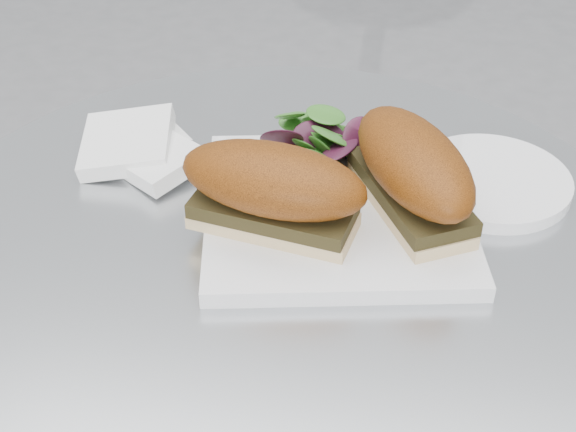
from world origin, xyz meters
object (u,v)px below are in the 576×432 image
(plate, at_px, (336,210))
(sandwich_right, at_px, (413,169))
(saucer, at_px, (491,181))
(sandwich_left, at_px, (273,188))

(plate, distance_m, sandwich_right, 0.08)
(sandwich_right, distance_m, saucer, 0.12)
(plate, distance_m, saucer, 0.16)
(plate, bearing_deg, sandwich_left, -139.84)
(plate, height_order, saucer, plate)
(saucer, bearing_deg, sandwich_left, -149.69)
(sandwich_left, xyz_separation_m, sandwich_right, (0.12, 0.05, 0.00))
(sandwich_left, height_order, sandwich_right, same)
(plate, xyz_separation_m, sandwich_right, (0.07, 0.00, 0.05))
(plate, height_order, sandwich_right, sandwich_right)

